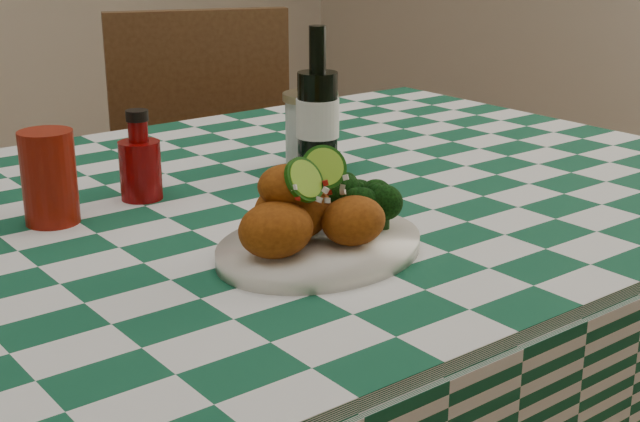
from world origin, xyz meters
TOP-DOWN VIEW (x-y plane):
  - plate at (-0.02, -0.23)m, footprint 0.31×0.26m
  - fried_chicken_pile at (-0.03, -0.23)m, footprint 0.17×0.12m
  - broccoli_side at (0.05, -0.22)m, footprint 0.08×0.08m
  - red_tumbler at (-0.23, 0.08)m, footprint 0.08×0.08m
  - ketchup_bottle at (-0.09, 0.10)m, footprint 0.07×0.07m
  - mason_jar at (0.21, 0.10)m, footprint 0.09×0.09m
  - beer_bottle at (0.19, 0.05)m, footprint 0.07×0.07m
  - wooden_chair_right at (0.38, 0.67)m, footprint 0.58×0.59m

SIDE VIEW (x-z plane):
  - wooden_chair_right at x=0.38m, z-range 0.00..0.96m
  - plate at x=-0.02m, z-range 0.79..0.80m
  - broccoli_side at x=0.05m, z-range 0.80..0.87m
  - mason_jar at x=0.21m, z-range 0.79..0.91m
  - red_tumbler at x=-0.23m, z-range 0.79..0.91m
  - ketchup_bottle at x=-0.09m, z-range 0.79..0.92m
  - fried_chicken_pile at x=-0.03m, z-range 0.80..0.91m
  - beer_bottle at x=0.19m, z-range 0.79..1.02m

